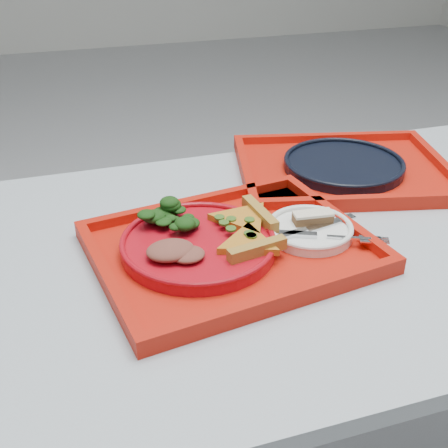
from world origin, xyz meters
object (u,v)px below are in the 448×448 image
Objects in this scene: tray_main at (231,251)px; dinner_plate at (198,246)px; navy_plate at (343,166)px; dessert_bar at (313,217)px; tray_far at (343,172)px.

dinner_plate is (-0.05, 0.01, 0.02)m from tray_main.
dinner_plate is at bearing -150.39° from navy_plate.
navy_plate is 3.60× the size of dessert_bar.
tray_far is at bearing 56.18° from dessert_bar.
navy_plate reaches higher than tray_far.
navy_plate is at bearing 0.00° from tray_far.
dessert_bar reaches higher than tray_main.
tray_main and tray_far have the same top height.
dinner_plate is 3.60× the size of dessert_bar.
tray_far is 0.28m from dessert_bar.
navy_plate is at bearing 56.18° from dessert_bar.
tray_far is at bearing 0.00° from navy_plate.
navy_plate is (0.00, 0.00, 0.01)m from tray_far.
dessert_bar is at bearing 2.12° from dinner_plate.
tray_main is 0.41m from tray_far.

